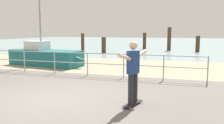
% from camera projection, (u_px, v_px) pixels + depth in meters
% --- Properties ---
extents(ground_plane, '(24.00, 10.00, 0.04)m').
position_uv_depth(ground_plane, '(32.00, 110.00, 5.98)').
color(ground_plane, '#605B56').
rests_on(ground_plane, ground).
extents(beach_strip, '(24.00, 6.00, 0.04)m').
position_uv_depth(beach_strip, '(118.00, 66.00, 13.55)').
color(beach_strip, tan).
rests_on(beach_strip, ground).
extents(sea_surface, '(72.00, 50.00, 0.04)m').
position_uv_depth(sea_surface, '(163.00, 42.00, 40.04)').
color(sea_surface, '#849EA3').
rests_on(sea_surface, ground).
extents(railing_fence, '(13.22, 0.05, 1.05)m').
position_uv_depth(railing_fence, '(54.00, 59.00, 10.86)').
color(railing_fence, '#9EA0A5').
rests_on(railing_fence, ground).
extents(sailboat, '(5.06, 2.11, 5.86)m').
position_uv_depth(sailboat, '(48.00, 57.00, 13.47)').
color(sailboat, '#19666B').
rests_on(sailboat, ground).
extents(skateboard, '(0.41, 0.82, 0.08)m').
position_uv_depth(skateboard, '(133.00, 104.00, 6.30)').
color(skateboard, black).
rests_on(skateboard, ground).
extents(skateboarder, '(0.48, 1.42, 1.65)m').
position_uv_depth(skateboarder, '(133.00, 69.00, 6.18)').
color(skateboarder, '#26262B').
rests_on(skateboarder, skateboard).
extents(groyne_post_0, '(0.31, 0.31, 1.74)m').
position_uv_depth(groyne_post_0, '(83.00, 42.00, 23.08)').
color(groyne_post_0, '#422D1E').
rests_on(groyne_post_0, ground).
extents(groyne_post_1, '(0.39, 0.39, 1.42)m').
position_uv_depth(groyne_post_1, '(104.00, 45.00, 20.98)').
color(groyne_post_1, '#422D1E').
rests_on(groyne_post_1, ground).
extents(groyne_post_2, '(0.37, 0.37, 1.77)m').
position_uv_depth(groyne_post_2, '(145.00, 41.00, 25.56)').
color(groyne_post_2, '#422D1E').
rests_on(groyne_post_2, ground).
extents(groyne_post_3, '(0.37, 0.37, 2.34)m').
position_uv_depth(groyne_post_3, '(169.00, 39.00, 23.55)').
color(groyne_post_3, '#422D1E').
rests_on(groyne_post_3, ground).
extents(groyne_post_4, '(0.38, 0.38, 1.52)m').
position_uv_depth(groyne_post_4, '(198.00, 44.00, 22.30)').
color(groyne_post_4, '#422D1E').
rests_on(groyne_post_4, ground).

